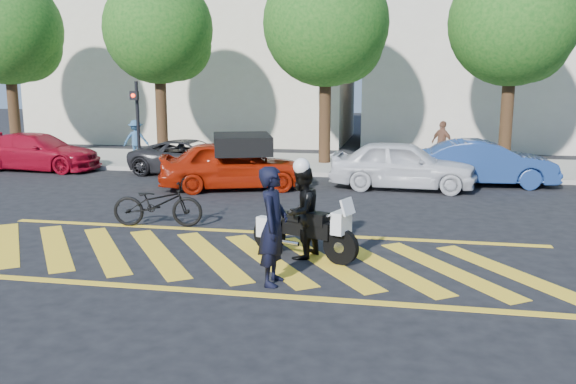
% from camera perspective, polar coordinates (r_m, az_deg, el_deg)
% --- Properties ---
extents(ground, '(90.00, 90.00, 0.00)m').
position_cam_1_polar(ground, '(11.72, -4.38, -6.12)').
color(ground, black).
rests_on(ground, ground).
extents(sidewalk, '(60.00, 5.00, 0.15)m').
position_cam_1_polar(sidewalk, '(23.24, 3.42, 2.62)').
color(sidewalk, '#9E998E').
rests_on(sidewalk, ground).
extents(crosswalk, '(12.33, 4.00, 0.01)m').
position_cam_1_polar(crosswalk, '(11.73, -4.56, -6.09)').
color(crosswalk, yellow).
rests_on(crosswalk, ground).
extents(building_left, '(16.00, 8.00, 10.00)m').
position_cam_1_polar(building_left, '(33.68, -8.37, 13.50)').
color(building_left, beige).
rests_on(building_left, ground).
extents(building_right, '(16.00, 8.00, 11.00)m').
position_cam_1_polar(building_right, '(32.43, 22.25, 13.81)').
color(building_right, beige).
rests_on(building_right, ground).
extents(tree_far_left, '(4.40, 4.40, 7.41)m').
position_cam_1_polar(tree_far_left, '(27.87, -24.49, 13.31)').
color(tree_far_left, black).
rests_on(tree_far_left, ground).
extents(tree_left, '(4.20, 4.20, 7.26)m').
position_cam_1_polar(tree_left, '(24.76, -11.69, 14.34)').
color(tree_left, black).
rests_on(tree_left, ground).
extents(tree_center, '(4.60, 4.60, 7.56)m').
position_cam_1_polar(tree_center, '(23.10, 3.91, 15.05)').
color(tree_center, black).
rests_on(tree_center, ground).
extents(tree_right, '(4.40, 4.40, 7.41)m').
position_cam_1_polar(tree_right, '(23.21, 20.57, 14.26)').
color(tree_right, black).
rests_on(tree_right, ground).
extents(signal_pole, '(0.28, 0.43, 3.20)m').
position_cam_1_polar(signal_pole, '(22.67, -13.95, 6.80)').
color(signal_pole, black).
rests_on(signal_pole, ground).
extents(officer_bike, '(0.50, 0.74, 1.98)m').
position_cam_1_polar(officer_bike, '(10.01, -1.39, -3.20)').
color(officer_bike, black).
rests_on(officer_bike, ground).
extents(bicycle, '(2.14, 1.02, 1.08)m').
position_cam_1_polar(bicycle, '(14.23, -12.09, -1.04)').
color(bicycle, black).
rests_on(bicycle, ground).
extents(police_motorcycle, '(2.15, 1.19, 1.00)m').
position_cam_1_polar(police_motorcycle, '(11.56, 1.35, -3.54)').
color(police_motorcycle, black).
rests_on(police_motorcycle, ground).
extents(officer_moto, '(0.94, 1.05, 1.77)m').
position_cam_1_polar(officer_moto, '(11.47, 1.26, -1.90)').
color(officer_moto, black).
rests_on(officer_moto, ground).
extents(red_convertible, '(4.71, 3.05, 1.49)m').
position_cam_1_polar(red_convertible, '(18.52, -5.23, 2.56)').
color(red_convertible, '#9E1B07').
rests_on(red_convertible, ground).
extents(parked_left, '(4.64, 1.96, 1.34)m').
position_cam_1_polar(parked_left, '(23.99, -22.37, 3.51)').
color(parked_left, maroon).
rests_on(parked_left, ground).
extents(parked_mid_left, '(4.48, 2.37, 1.20)m').
position_cam_1_polar(parked_mid_left, '(21.46, -8.93, 3.23)').
color(parked_mid_left, black).
rests_on(parked_mid_left, ground).
extents(parked_mid_right, '(4.44, 1.96, 1.49)m').
position_cam_1_polar(parked_mid_right, '(18.79, 10.69, 2.53)').
color(parked_mid_right, silver).
rests_on(parked_mid_right, ground).
extents(parked_right, '(4.39, 1.78, 1.42)m').
position_cam_1_polar(parked_right, '(20.02, 17.91, 2.59)').
color(parked_right, navy).
rests_on(parked_right, ground).
extents(pedestrian_left, '(1.10, 0.81, 1.53)m').
position_cam_1_polar(pedestrian_left, '(24.90, -14.04, 4.81)').
color(pedestrian_left, '#2D557D').
rests_on(pedestrian_left, sidewalk).
extents(pedestrian_right, '(0.96, 0.94, 1.61)m').
position_cam_1_polar(pedestrian_right, '(23.17, 14.23, 4.48)').
color(pedestrian_right, brown).
rests_on(pedestrian_right, sidewalk).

